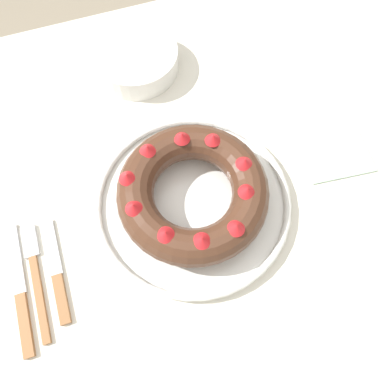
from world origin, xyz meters
name	(u,v)px	position (x,y,z in m)	size (l,w,h in m)	color
ground_plane	(193,285)	(0.00, 0.00, 0.00)	(8.00, 8.00, 0.00)	gray
dining_table	(194,227)	(0.00, 0.00, 0.65)	(1.15, 1.02, 0.75)	silver
serving_dish	(192,202)	(0.00, 0.01, 0.76)	(0.33, 0.33, 0.02)	white
bundt_cake	(192,192)	(0.00, 0.01, 0.80)	(0.25, 0.25, 0.07)	#4C2D1E
fork	(35,273)	(-0.28, -0.02, 0.75)	(0.02, 0.19, 0.01)	#936038
serving_knife	(21,296)	(-0.30, -0.05, 0.75)	(0.02, 0.21, 0.01)	#936038
cake_knife	(57,277)	(-0.25, -0.04, 0.75)	(0.02, 0.17, 0.01)	#936038
side_bowl	(136,60)	(-0.01, 0.33, 0.77)	(0.17, 0.17, 0.05)	white
napkin	(337,157)	(0.28, 0.01, 0.75)	(0.12, 0.09, 0.00)	#B2D1B7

